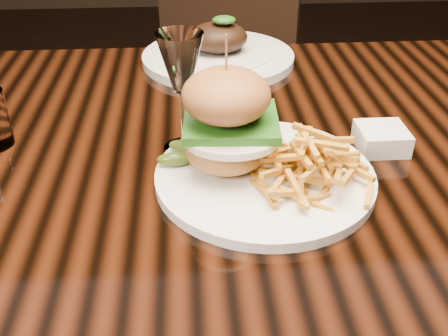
{
  "coord_description": "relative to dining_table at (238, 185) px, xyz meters",
  "views": [
    {
      "loc": [
        -0.07,
        -0.7,
        1.16
      ],
      "look_at": [
        -0.03,
        -0.16,
        0.81
      ],
      "focal_mm": 42.0,
      "sensor_mm": 36.0,
      "label": 1
    }
  ],
  "objects": [
    {
      "name": "wine_glass",
      "position": [
        -0.08,
        -0.01,
        0.21
      ],
      "size": [
        0.07,
        0.07,
        0.18
      ],
      "color": "white",
      "rests_on": "dining_table"
    },
    {
      "name": "dining_table",
      "position": [
        0.0,
        0.0,
        0.0
      ],
      "size": [
        1.6,
        0.9,
        0.75
      ],
      "color": "black",
      "rests_on": "ground"
    },
    {
      "name": "far_dish",
      "position": [
        -0.01,
        0.35,
        0.1
      ],
      "size": [
        0.32,
        0.32,
        0.1
      ],
      "rotation": [
        0.0,
        0.0,
        0.26
      ],
      "color": "white",
      "rests_on": "dining_table"
    },
    {
      "name": "burger_plate",
      "position": [
        0.02,
        -0.1,
        0.13
      ],
      "size": [
        0.3,
        0.3,
        0.2
      ],
      "rotation": [
        0.0,
        0.0,
        -0.27
      ],
      "color": "white",
      "rests_on": "dining_table"
    },
    {
      "name": "ramekin",
      "position": [
        0.21,
        -0.03,
        0.09
      ],
      "size": [
        0.09,
        0.09,
        0.03
      ],
      "primitive_type": "cube",
      "rotation": [
        0.0,
        0.0,
        -0.41
      ],
      "color": "white",
      "rests_on": "dining_table"
    },
    {
      "name": "chair_far",
      "position": [
        0.02,
        0.89,
        -0.13
      ],
      "size": [
        0.59,
        0.59,
        0.95
      ],
      "rotation": [
        0.0,
        0.0,
        -0.33
      ],
      "color": "black",
      "rests_on": "ground"
    }
  ]
}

